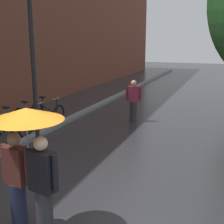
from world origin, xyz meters
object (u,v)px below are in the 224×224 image
parked_bicycle_3 (48,112)px  couple_under_umbrella (28,152)px  street_lamp_post (33,58)px  parked_bicycle_1 (12,125)px  pedestrian_walking_midground (133,101)px  parked_bicycle_2 (30,118)px

parked_bicycle_3 → couple_under_umbrella: bearing=-59.0°
street_lamp_post → parked_bicycle_1: bearing=157.3°
parked_bicycle_3 → pedestrian_walking_midground: 3.29m
parked_bicycle_1 → pedestrian_walking_midground: bearing=45.2°
parked_bicycle_2 → parked_bicycle_1: bearing=-89.2°
parked_bicycle_2 → parked_bicycle_3: size_ratio=1.01×
parked_bicycle_3 → parked_bicycle_1: bearing=-91.6°
parked_bicycle_3 → street_lamp_post: size_ratio=0.25×
couple_under_umbrella → pedestrian_walking_midground: bearing=94.2°
parked_bicycle_1 → pedestrian_walking_midground: size_ratio=0.68×
parked_bicycle_2 → street_lamp_post: street_lamp_post is taller
parked_bicycle_2 → pedestrian_walking_midground: size_ratio=0.71×
parked_bicycle_2 → pedestrian_walking_midground: bearing=34.6°
parked_bicycle_1 → pedestrian_walking_midground: pedestrian_walking_midground is taller
parked_bicycle_1 → parked_bicycle_2: (-0.01, 0.97, 0.00)m
pedestrian_walking_midground → parked_bicycle_3: bearing=-159.0°
parked_bicycle_2 → street_lamp_post: size_ratio=0.26×
parked_bicycle_2 → couple_under_umbrella: bearing=-53.8°
couple_under_umbrella → street_lamp_post: (-2.27, 3.41, 1.19)m
couple_under_umbrella → street_lamp_post: size_ratio=0.47×
parked_bicycle_2 → parked_bicycle_3: 0.98m
pedestrian_walking_midground → parked_bicycle_1: bearing=-134.8°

